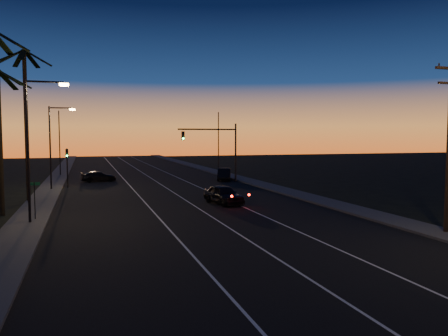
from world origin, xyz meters
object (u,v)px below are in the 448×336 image
object	(u,v)px
lead_car	(224,195)
right_car	(224,174)
signal_mast	(217,142)
cross_car	(99,176)

from	to	relation	value
lead_car	right_car	xyz separation A→B (m)	(5.77, 17.98, -0.01)
signal_mast	lead_car	bearing A→B (deg)	-104.72
right_car	cross_car	size ratio (longest dim) A/B	1.07
lead_car	signal_mast	bearing A→B (deg)	75.28
lead_car	right_car	world-z (taller)	lead_car
signal_mast	right_car	bearing A→B (deg)	53.93
lead_car	cross_car	size ratio (longest dim) A/B	1.16
signal_mast	lead_car	xyz separation A→B (m)	(-4.13, -15.73, -4.01)
lead_car	cross_car	xyz separation A→B (m)	(-9.18, 21.21, -0.15)
cross_car	right_car	bearing A→B (deg)	-12.21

